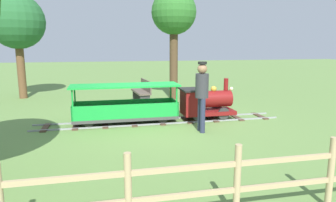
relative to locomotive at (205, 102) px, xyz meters
name	(u,v)px	position (x,y,z in m)	size (l,w,h in m)	color
ground_plane	(161,122)	(0.00, -1.20, -0.48)	(60.00, 60.00, 0.00)	#608442
track	(161,121)	(0.00, -1.20, -0.47)	(0.77, 6.40, 0.04)	gray
locomotive	(205,102)	(0.00, 0.00, 0.00)	(0.73, 1.45, 1.06)	maroon
passenger_car	(126,108)	(0.00, -2.10, -0.06)	(0.83, 2.70, 0.97)	#3F3F3F
conductor_person	(202,91)	(1.08, -0.45, 0.47)	(0.30, 0.30, 1.62)	#282D47
park_bench	(142,92)	(-2.56, -1.34, -0.07)	(1.33, 0.53, 0.82)	brown
oak_tree_near	(174,15)	(-3.42, -0.04, 2.57)	(1.62, 1.62, 3.97)	#4C3823
oak_tree_distant	(17,23)	(-4.66, -5.59, 2.30)	(1.98, 1.98, 3.81)	brown
fence_section	(237,180)	(4.60, -1.20, 0.00)	(0.08, 7.48, 0.90)	tan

